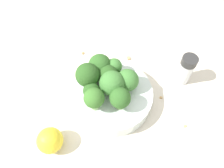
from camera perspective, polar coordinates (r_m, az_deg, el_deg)
name	(u,v)px	position (r m, az deg, el deg)	size (l,w,h in m)	color
ground_plane	(112,100)	(0.49, 0.00, -4.19)	(3.00, 3.00, 0.00)	beige
bowl	(112,96)	(0.47, 0.00, -3.18)	(0.17, 0.17, 0.03)	silver
broccoli_floret_0	(108,76)	(0.45, -1.13, 2.23)	(0.04, 0.04, 0.05)	#84AD66
broccoli_floret_1	(127,80)	(0.44, 4.06, 0.95)	(0.05, 0.05, 0.05)	#7A9E5B
broccoli_floret_2	(112,84)	(0.43, 0.12, -0.03)	(0.05, 0.05, 0.06)	#84AD66
broccoli_floret_3	(100,66)	(0.46, -3.16, 4.79)	(0.05, 0.05, 0.06)	#8EB770
broccoli_floret_4	(94,99)	(0.41, -4.68, -3.83)	(0.04, 0.04, 0.06)	#8EB770
broccoli_floret_5	(114,67)	(0.46, 0.54, 4.48)	(0.03, 0.03, 0.04)	#8EB770
broccoli_floret_6	(120,99)	(0.42, 2.12, -3.81)	(0.04, 0.04, 0.05)	#8EB770
broccoli_floret_7	(88,75)	(0.44, -6.38, 2.24)	(0.05, 0.05, 0.06)	#84AD66
broccoli_floret_8	(92,91)	(0.43, -5.34, -1.85)	(0.03, 0.03, 0.04)	#84AD66
pepper_shaker	(186,70)	(0.51, 18.65, 3.60)	(0.03, 0.03, 0.08)	silver
lemon_wedge	(50,140)	(0.44, -15.89, -13.98)	(0.05, 0.05, 0.05)	yellow
almond_crumb_0	(161,97)	(0.50, 12.71, -3.38)	(0.01, 0.00, 0.01)	tan
almond_crumb_1	(83,53)	(0.57, -7.63, 8.09)	(0.01, 0.00, 0.01)	#AD7F4C
almond_crumb_2	(129,58)	(0.55, 4.38, 6.88)	(0.01, 0.01, 0.01)	tan
almond_crumb_3	(185,126)	(0.48, 18.61, -10.36)	(0.01, 0.00, 0.01)	tan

